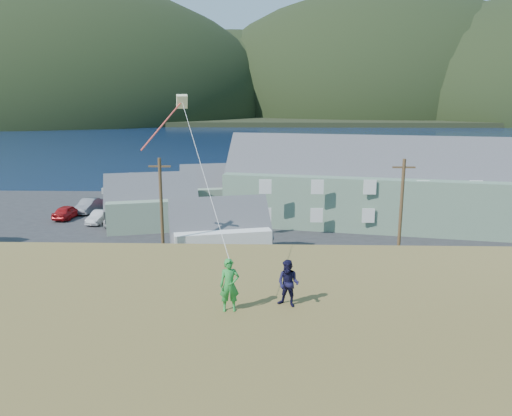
% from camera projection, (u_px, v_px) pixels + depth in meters
% --- Properties ---
extents(ground, '(900.00, 900.00, 0.00)m').
position_uv_depth(ground, '(211.00, 288.00, 35.91)').
color(ground, '#0A1638').
rests_on(ground, ground).
extents(grass_strip, '(110.00, 8.00, 0.10)m').
position_uv_depth(grass_strip, '(208.00, 299.00, 33.95)').
color(grass_strip, '#4C3D19').
rests_on(grass_strip, ground).
extents(waterfront_lot, '(72.00, 36.00, 0.12)m').
position_uv_depth(waterfront_lot, '(230.00, 226.00, 52.45)').
color(waterfront_lot, '#28282B').
rests_on(waterfront_lot, ground).
extents(wharf, '(26.00, 14.00, 0.90)m').
position_uv_depth(wharf, '(203.00, 183.00, 74.93)').
color(wharf, gray).
rests_on(wharf, ground).
extents(far_shore, '(900.00, 320.00, 2.00)m').
position_uv_depth(far_shore, '(265.00, 111.00, 357.02)').
color(far_shore, black).
rests_on(far_shore, ground).
extents(far_hills, '(760.00, 265.00, 143.00)m').
position_uv_depth(far_hills, '(322.00, 112.00, 306.47)').
color(far_hills, black).
rests_on(far_hills, ground).
extents(lodge, '(33.32, 14.70, 11.34)m').
position_uv_depth(lodge, '(380.00, 184.00, 52.15)').
color(lodge, slate).
rests_on(lodge, waterfront_lot).
extents(shed_palegreen_near, '(10.51, 7.93, 6.82)m').
position_uv_depth(shed_palegreen_near, '(152.00, 203.00, 51.54)').
color(shed_palegreen_near, gray).
rests_on(shed_palegreen_near, waterfront_lot).
extents(shed_white, '(9.12, 7.09, 6.46)m').
position_uv_depth(shed_white, '(220.00, 233.00, 40.98)').
color(shed_white, white).
rests_on(shed_white, waterfront_lot).
extents(shed_palegreen_far, '(11.12, 7.86, 6.78)m').
position_uv_depth(shed_palegreen_far, '(224.00, 190.00, 58.66)').
color(shed_palegreen_far, gray).
rests_on(shed_palegreen_far, waterfront_lot).
extents(utility_poles, '(33.46, 0.24, 9.51)m').
position_uv_depth(utility_poles, '(165.00, 219.00, 36.40)').
color(utility_poles, '#47331E').
rests_on(utility_poles, waterfront_lot).
extents(parked_cars, '(22.51, 12.99, 1.58)m').
position_uv_depth(parked_cars, '(162.00, 209.00, 56.39)').
color(parked_cars, navy).
rests_on(parked_cars, waterfront_lot).
extents(kite_flyer_green, '(0.65, 0.47, 1.66)m').
position_uv_depth(kite_flyer_green, '(229.00, 285.00, 15.13)').
color(kite_flyer_green, '#258A35').
rests_on(kite_flyer_green, hillside).
extents(kite_flyer_navy, '(0.90, 0.82, 1.49)m').
position_uv_depth(kite_flyer_navy, '(288.00, 283.00, 15.48)').
color(kite_flyer_navy, black).
rests_on(kite_flyer_navy, hillside).
extents(kite_rig, '(1.92, 3.95, 9.01)m').
position_uv_depth(kite_rig, '(180.00, 107.00, 20.92)').
color(kite_rig, beige).
rests_on(kite_rig, ground).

